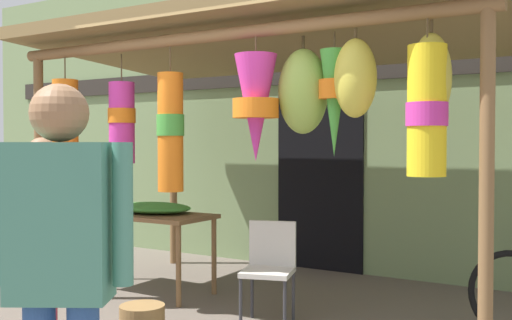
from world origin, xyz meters
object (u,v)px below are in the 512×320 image
flower_heap_on_table (155,208)px  wicker_basket_by_table (142,318)px  folding_chair (270,263)px  vendor_in_orange (42,225)px  customer_foreground (61,258)px  display_table (146,222)px

flower_heap_on_table → wicker_basket_by_table: bearing=-53.5°
folding_chair → vendor_in_orange: size_ratio=0.54×
wicker_basket_by_table → vendor_in_orange: size_ratio=0.23×
vendor_in_orange → customer_foreground: 2.12m
folding_chair → vendor_in_orange: vendor_in_orange is taller
folding_chair → vendor_in_orange: 1.83m
vendor_in_orange → customer_foreground: size_ratio=0.89×
display_table → folding_chair: size_ratio=1.63×
display_table → flower_heap_on_table: flower_heap_on_table is taller
folding_chair → wicker_basket_by_table: folding_chair is taller
display_table → folding_chair: (1.59, -0.27, -0.20)m
folding_chair → customer_foreground: customer_foreground is taller
flower_heap_on_table → folding_chair: 1.62m
flower_heap_on_table → vendor_in_orange: size_ratio=0.54×
wicker_basket_by_table → vendor_in_orange: vendor_in_orange is taller
flower_heap_on_table → folding_chair: flower_heap_on_table is taller
display_table → vendor_in_orange: vendor_in_orange is taller
display_table → folding_chair: 1.63m
display_table → folding_chair: bearing=-9.5°
flower_heap_on_table → wicker_basket_by_table: flower_heap_on_table is taller
display_table → customer_foreground: customer_foreground is taller
display_table → flower_heap_on_table: (0.05, 0.07, 0.14)m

